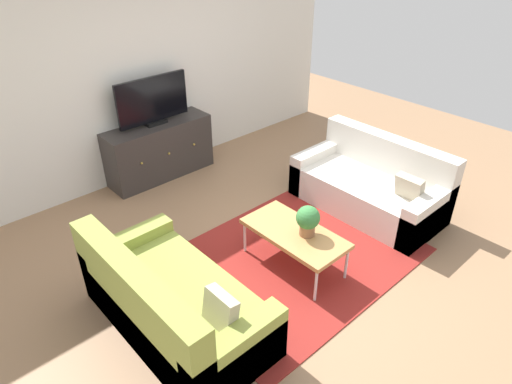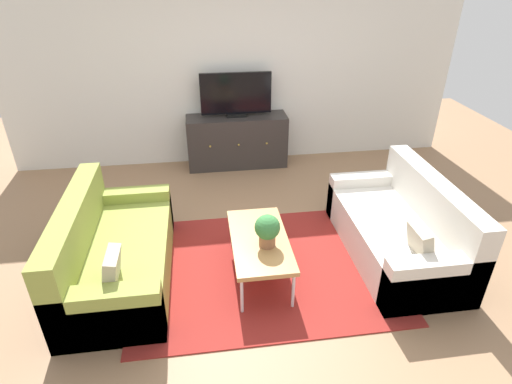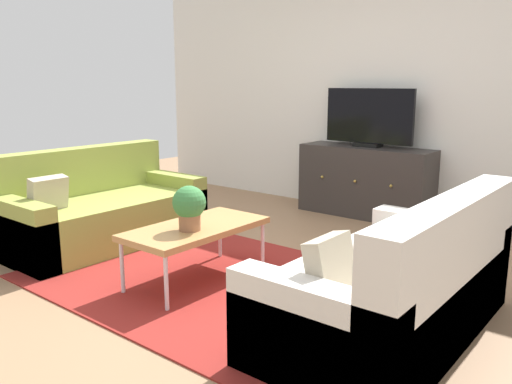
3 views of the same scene
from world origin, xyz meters
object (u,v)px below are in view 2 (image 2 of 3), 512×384
at_px(coffee_table, 260,241).
at_px(tv_console, 237,141).
at_px(couch_right_side, 403,231).
at_px(flat_screen_tv, 236,95).
at_px(potted_plant, 268,229).
at_px(couch_left_side, 110,256).

relative_size(coffee_table, tv_console, 0.74).
bearing_deg(couch_right_side, flat_screen_tv, 121.25).
relative_size(coffee_table, flat_screen_tv, 1.07).
xyz_separation_m(coffee_table, potted_plant, (0.05, -0.11, 0.20)).
distance_m(couch_right_side, flat_screen_tv, 2.91).
height_order(couch_right_side, tv_console, couch_right_side).
distance_m(couch_left_side, tv_console, 2.77).
distance_m(couch_left_side, flat_screen_tv, 2.89).
relative_size(potted_plant, flat_screen_tv, 0.32).
xyz_separation_m(potted_plant, tv_console, (-0.02, 2.61, -0.22)).
bearing_deg(tv_console, flat_screen_tv, 90.00).
relative_size(couch_left_side, flat_screen_tv, 1.76).
bearing_deg(flat_screen_tv, couch_left_side, -120.77).
bearing_deg(couch_left_side, coffee_table, -5.05).
xyz_separation_m(couch_right_side, flat_screen_tv, (-1.45, 2.39, 0.78)).
distance_m(couch_right_side, tv_console, 2.79).
bearing_deg(tv_console, potted_plant, -89.65).
bearing_deg(coffee_table, couch_right_side, 4.70).
height_order(coffee_table, potted_plant, potted_plant).
bearing_deg(tv_console, couch_left_side, -120.98).
relative_size(couch_left_side, coffee_table, 1.65).
bearing_deg(potted_plant, couch_right_side, 9.19).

